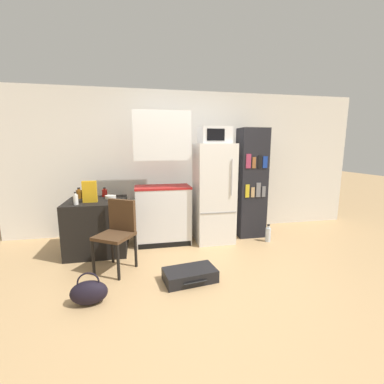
{
  "coord_description": "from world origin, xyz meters",
  "views": [
    {
      "loc": [
        -0.71,
        -2.64,
        1.54
      ],
      "look_at": [
        -0.0,
        0.85,
        0.91
      ],
      "focal_mm": 24.0,
      "sensor_mm": 36.0,
      "label": 1
    }
  ],
  "objects": [
    {
      "name": "ground_plane",
      "position": [
        0.0,
        0.0,
        0.0
      ],
      "size": [
        24.0,
        24.0,
        0.0
      ],
      "primitive_type": "plane",
      "color": "tan"
    },
    {
      "name": "wall_back",
      "position": [
        0.2,
        2.0,
        1.25
      ],
      "size": [
        6.4,
        0.1,
        2.5
      ],
      "color": "white",
      "rests_on": "ground_plane"
    },
    {
      "name": "side_table",
      "position": [
        -1.36,
        1.22,
        0.39
      ],
      "size": [
        0.83,
        0.77,
        0.77
      ],
      "color": "black",
      "rests_on": "ground_plane"
    },
    {
      "name": "kitchen_hutch",
      "position": [
        -0.37,
        1.36,
        0.95
      ],
      "size": [
        0.87,
        0.48,
        2.06
      ],
      "color": "white",
      "rests_on": "ground_plane"
    },
    {
      "name": "refrigerator",
      "position": [
        0.45,
        1.31,
        0.8
      ],
      "size": [
        0.6,
        0.6,
        1.59
      ],
      "color": "white",
      "rests_on": "ground_plane"
    },
    {
      "name": "microwave",
      "position": [
        0.45,
        1.31,
        1.72
      ],
      "size": [
        0.47,
        0.43,
        0.26
      ],
      "color": "silver",
      "rests_on": "refrigerator"
    },
    {
      "name": "bookshelf",
      "position": [
        1.15,
        1.42,
        0.92
      ],
      "size": [
        0.46,
        0.37,
        1.85
      ],
      "color": "black",
      "rests_on": "ground_plane"
    },
    {
      "name": "bottle_clear_short",
      "position": [
        -1.45,
        1.27,
        0.85
      ],
      "size": [
        0.08,
        0.08,
        0.19
      ],
      "color": "silver",
      "rests_on": "side_table"
    },
    {
      "name": "bottle_milk_white",
      "position": [
        -1.57,
        0.96,
        0.85
      ],
      "size": [
        0.06,
        0.06,
        0.17
      ],
      "color": "white",
      "rests_on": "side_table"
    },
    {
      "name": "bottle_ketchup_red",
      "position": [
        -1.27,
        1.49,
        0.83
      ],
      "size": [
        0.08,
        0.08,
        0.14
      ],
      "color": "#AD1914",
      "rests_on": "side_table"
    },
    {
      "name": "bottle_olive_oil",
      "position": [
        -1.51,
        1.37,
        0.88
      ],
      "size": [
        0.08,
        0.08,
        0.25
      ],
      "color": "#566619",
      "rests_on": "side_table"
    },
    {
      "name": "bottle_amber_beer",
      "position": [
        -1.62,
        1.41,
        0.84
      ],
      "size": [
        0.08,
        0.08,
        0.17
      ],
      "color": "brown",
      "rests_on": "side_table"
    },
    {
      "name": "bowl",
      "position": [
        -1.16,
        1.33,
        0.79
      ],
      "size": [
        0.16,
        0.16,
        0.04
      ],
      "color": "silver",
      "rests_on": "side_table"
    },
    {
      "name": "cereal_box",
      "position": [
        -1.41,
        1.1,
        0.92
      ],
      "size": [
        0.19,
        0.07,
        0.3
      ],
      "color": "gold",
      "rests_on": "side_table"
    },
    {
      "name": "chair",
      "position": [
        -1.01,
        0.58,
        0.53
      ],
      "size": [
        0.55,
        0.55,
        0.88
      ],
      "rotation": [
        0.0,
        0.0,
        -0.56
      ],
      "color": "black",
      "rests_on": "ground_plane"
    },
    {
      "name": "suitcase_large_flat",
      "position": [
        -0.18,
        0.08,
        0.07
      ],
      "size": [
        0.64,
        0.42,
        0.14
      ],
      "rotation": [
        0.0,
        0.0,
        0.15
      ],
      "color": "black",
      "rests_on": "ground_plane"
    },
    {
      "name": "handbag",
      "position": [
        -1.25,
        -0.17,
        0.12
      ],
      "size": [
        0.36,
        0.2,
        0.33
      ],
      "color": "black",
      "rests_on": "ground_plane"
    },
    {
      "name": "water_bottle_front",
      "position": [
        1.32,
        1.06,
        0.12
      ],
      "size": [
        0.09,
        0.09,
        0.29
      ],
      "color": "silver",
      "rests_on": "ground_plane"
    }
  ]
}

